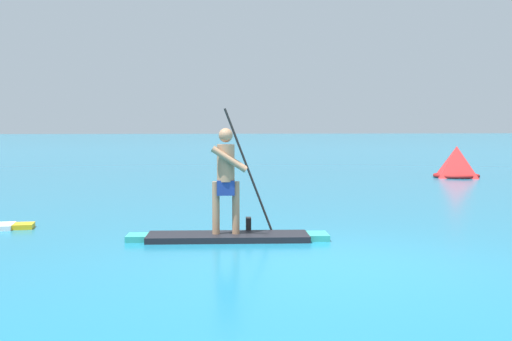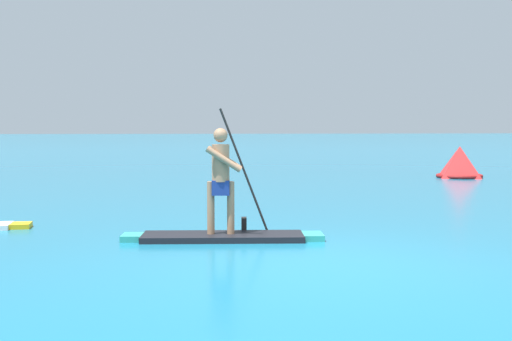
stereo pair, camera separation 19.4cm
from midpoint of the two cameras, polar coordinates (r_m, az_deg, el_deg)
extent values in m
plane|color=#196B8C|center=(7.99, 5.23, -8.20)|extent=(440.00, 440.00, 0.00)
cube|color=yellow|center=(11.38, -20.45, -4.64)|extent=(0.33, 0.40, 0.08)
cube|color=black|center=(9.59, -3.10, -5.92)|extent=(2.48, 1.12, 0.09)
cube|color=teal|center=(9.67, 4.94, -5.85)|extent=(0.38, 0.54, 0.09)
cube|color=teal|center=(9.69, -11.11, -5.88)|extent=(0.37, 0.47, 0.09)
cylinder|color=#997051|center=(9.52, -2.39, -3.33)|extent=(0.11, 0.11, 0.78)
cylinder|color=#997051|center=(9.53, -4.17, -3.33)|extent=(0.11, 0.11, 0.78)
cube|color=navy|center=(9.49, -3.29, -1.53)|extent=(0.29, 0.26, 0.22)
cylinder|color=#997051|center=(9.47, -3.30, 0.67)|extent=(0.26, 0.26, 0.55)
sphere|color=#997051|center=(9.45, -3.31, 3.16)|extent=(0.21, 0.21, 0.21)
cylinder|color=#997051|center=(9.62, -2.99, 1.08)|extent=(0.54, 0.19, 0.40)
cylinder|color=#997051|center=(9.31, -3.00, 0.99)|extent=(0.54, 0.19, 0.40)
cylinder|color=black|center=(9.93, -1.24, 0.02)|extent=(0.75, 0.17, 1.92)
cube|color=black|center=(10.03, -1.23, -5.11)|extent=(0.11, 0.21, 0.32)
pyramid|color=red|center=(22.83, 17.19, 0.75)|extent=(1.69, 1.69, 1.07)
torus|color=maroon|center=(22.86, 17.16, -0.44)|extent=(1.54, 1.54, 0.12)
camera|label=1|loc=(0.10, -90.36, -0.02)|focal=44.93mm
camera|label=2|loc=(0.10, 89.64, 0.02)|focal=44.93mm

